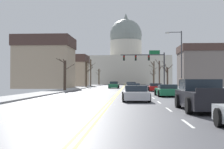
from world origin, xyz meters
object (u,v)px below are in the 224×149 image
(sedan_near_02, at_px, (133,88))
(pickup_truck_near_05, at_px, (203,96))
(pedestrian_01, at_px, (180,84))
(sedan_oncoming_01, at_px, (115,84))
(pedestrian_00, at_px, (181,84))
(sedan_near_00, at_px, (131,86))
(sedan_near_01, at_px, (155,87))
(sedan_near_03, at_px, (167,91))
(sedan_near_04, at_px, (136,94))
(bicycle_parked, at_px, (181,88))
(street_lamp_right, at_px, (179,56))
(signal_gantry, at_px, (148,61))
(sedan_oncoming_00, at_px, (114,85))

(sedan_near_02, distance_m, pickup_truck_near_05, 21.46)
(pedestrian_01, bearing_deg, sedan_oncoming_01, 107.98)
(pedestrian_00, relative_size, pedestrian_01, 1.01)
(sedan_near_00, height_order, pedestrian_01, pedestrian_01)
(sedan_near_01, relative_size, sedan_near_03, 1.01)
(pedestrian_00, bearing_deg, sedan_near_00, 116.31)
(sedan_near_00, bearing_deg, sedan_near_02, -89.07)
(sedan_near_04, bearing_deg, pickup_truck_near_05, -64.38)
(sedan_near_02, bearing_deg, pickup_truck_near_05, -81.04)
(sedan_near_02, distance_m, sedan_near_03, 8.03)
(sedan_near_00, relative_size, sedan_near_04, 0.97)
(sedan_near_00, relative_size, sedan_near_01, 0.93)
(pickup_truck_near_05, bearing_deg, pedestrian_00, 83.14)
(sedan_oncoming_01, bearing_deg, sedan_near_02, -83.49)
(sedan_oncoming_01, height_order, bicycle_parked, sedan_oncoming_01)
(sedan_near_00, relative_size, pedestrian_00, 2.57)
(sedan_near_03, distance_m, pedestrian_00, 8.15)
(street_lamp_right, xyz_separation_m, sedan_near_00, (-6.27, 10.45, -4.20))
(signal_gantry, xyz_separation_m, sedan_near_02, (-2.92, -16.44, -4.47))
(sedan_near_04, xyz_separation_m, pickup_truck_near_05, (3.35, -6.98, 0.18))
(sedan_near_04, height_order, pedestrian_00, pedestrian_00)
(pedestrian_00, height_order, pedestrian_01, pedestrian_00)
(sedan_near_04, bearing_deg, street_lamp_right, 69.80)
(sedan_near_01, distance_m, bicycle_parked, 4.43)
(pedestrian_00, bearing_deg, bicycle_parked, 81.87)
(sedan_near_02, height_order, sedan_near_04, sedan_near_02)
(street_lamp_right, bearing_deg, bicycle_parked, 71.81)
(signal_gantry, height_order, sedan_oncoming_01, signal_gantry)
(sedan_near_01, distance_m, sedan_near_03, 13.64)
(sedan_near_00, bearing_deg, sedan_near_03, -80.33)
(sedan_near_02, relative_size, sedan_oncoming_01, 1.01)
(sedan_oncoming_00, relative_size, pedestrian_01, 2.63)
(pedestrian_00, height_order, bicycle_parked, pedestrian_00)
(sedan_oncoming_00, bearing_deg, sedan_near_04, -84.36)
(signal_gantry, distance_m, pedestrian_01, 14.45)
(street_lamp_right, relative_size, pedestrian_00, 4.65)
(sedan_near_03, distance_m, pedestrian_01, 10.76)
(street_lamp_right, bearing_deg, sedan_oncoming_00, 117.02)
(sedan_near_01, height_order, sedan_oncoming_00, sedan_oncoming_00)
(sedan_near_02, bearing_deg, sedan_near_00, 90.93)
(sedan_near_01, distance_m, sedan_near_02, 7.08)
(sedan_oncoming_01, bearing_deg, pedestrian_01, -72.02)
(pickup_truck_near_05, relative_size, pedestrian_00, 3.17)
(sedan_near_01, xyz_separation_m, sedan_near_03, (-0.05, -13.64, 0.01))
(sedan_near_03, relative_size, pedestrian_01, 2.79)
(sedan_oncoming_01, xyz_separation_m, bicycle_parked, (10.24, -31.19, -0.07))
(street_lamp_right, distance_m, pedestrian_00, 4.21)
(sedan_near_01, relative_size, sedan_oncoming_00, 1.07)
(sedan_near_00, height_order, pedestrian_00, pedestrian_00)
(sedan_near_02, height_order, sedan_oncoming_00, sedan_oncoming_00)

